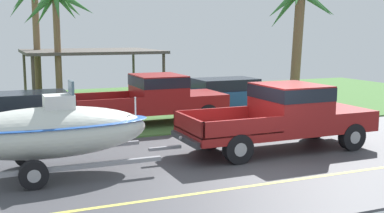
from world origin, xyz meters
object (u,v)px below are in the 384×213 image
(boat_on_trailer, at_px, (49,132))
(carport_awning, at_px, (90,52))
(palm_tree_near_left, at_px, (57,13))
(parked_sedan_far, at_px, (229,94))
(palm_tree_near_right, at_px, (35,6))
(palm_tree_far_left, at_px, (299,17))
(pickup_truck_towing, at_px, (289,113))
(parked_pickup_background, at_px, (157,97))
(parked_sedan_near, at_px, (34,113))

(boat_on_trailer, relative_size, carport_awning, 0.92)
(palm_tree_near_left, bearing_deg, boat_on_trailer, -99.20)
(parked_sedan_far, relative_size, palm_tree_near_right, 0.78)
(palm_tree_near_left, xyz_separation_m, palm_tree_far_left, (9.62, -4.28, -0.19))
(pickup_truck_towing, xyz_separation_m, boat_on_trailer, (-6.78, 0.00, -0.01))
(parked_pickup_background, height_order, palm_tree_near_right, palm_tree_near_right)
(palm_tree_far_left, bearing_deg, palm_tree_near_right, 142.07)
(parked_sedan_far, distance_m, palm_tree_near_left, 8.34)
(palm_tree_far_left, bearing_deg, pickup_truck_towing, -126.96)
(boat_on_trailer, xyz_separation_m, carport_awning, (3.54, 12.79, 1.36))
(parked_sedan_near, xyz_separation_m, palm_tree_near_right, (0.98, 8.45, 4.04))
(boat_on_trailer, height_order, palm_tree_near_left, palm_tree_near_left)
(parked_sedan_far, relative_size, carport_awning, 0.74)
(parked_sedan_far, xyz_separation_m, carport_awning, (-5.08, 5.44, 1.74))
(carport_awning, xyz_separation_m, palm_tree_near_right, (-2.44, 1.13, 2.30))
(carport_awning, height_order, palm_tree_far_left, palm_tree_far_left)
(pickup_truck_towing, relative_size, parked_sedan_near, 1.30)
(boat_on_trailer, distance_m, palm_tree_near_right, 14.44)
(parked_pickup_background, distance_m, palm_tree_near_left, 6.70)
(pickup_truck_towing, xyz_separation_m, carport_awning, (-3.25, 12.79, 1.36))
(carport_awning, distance_m, palm_tree_near_right, 3.54)
(parked_sedan_near, relative_size, palm_tree_near_left, 0.85)
(parked_sedan_near, bearing_deg, boat_on_trailer, -91.26)
(carport_awning, relative_size, palm_tree_near_left, 1.21)
(palm_tree_near_left, bearing_deg, pickup_truck_towing, -63.49)
(parked_pickup_background, distance_m, carport_awning, 7.87)
(palm_tree_near_right, height_order, palm_tree_far_left, palm_tree_near_right)
(parked_sedan_far, bearing_deg, pickup_truck_towing, -103.98)
(parked_sedan_near, bearing_deg, pickup_truck_towing, -39.41)
(pickup_truck_towing, height_order, palm_tree_far_left, palm_tree_far_left)
(parked_pickup_background, xyz_separation_m, parked_sedan_near, (-4.36, 0.37, -0.37))
(parked_sedan_near, distance_m, palm_tree_near_left, 6.17)
(parked_pickup_background, relative_size, parked_sedan_far, 1.23)
(pickup_truck_towing, relative_size, palm_tree_far_left, 1.07)
(pickup_truck_towing, bearing_deg, parked_sedan_far, 76.02)
(palm_tree_near_right, bearing_deg, boat_on_trailer, -94.51)
(pickup_truck_towing, distance_m, carport_awning, 13.27)
(boat_on_trailer, height_order, palm_tree_far_left, palm_tree_far_left)
(carport_awning, bearing_deg, parked_sedan_far, -46.96)
(parked_sedan_far, height_order, carport_awning, carport_awning)
(parked_pickup_background, distance_m, parked_sedan_far, 4.73)
(palm_tree_near_left, bearing_deg, palm_tree_near_right, 98.79)
(carport_awning, relative_size, palm_tree_near_right, 1.06)
(palm_tree_near_right, bearing_deg, carport_awning, -24.85)
(palm_tree_near_right, bearing_deg, parked_sedan_far, -41.14)
(parked_sedan_far, bearing_deg, palm_tree_near_right, 138.86)
(palm_tree_near_left, bearing_deg, parked_sedan_near, -107.85)
(pickup_truck_towing, bearing_deg, palm_tree_near_left, 116.51)
(pickup_truck_towing, xyz_separation_m, parked_pickup_background, (-2.31, 5.10, -0.02))
(palm_tree_near_right, bearing_deg, parked_pickup_background, -69.04)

